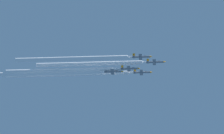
# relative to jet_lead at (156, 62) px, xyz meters

# --- Properties ---
(jet_lead) EXTENTS (8.30, 12.09, 2.91)m
(jet_lead) POSITION_rel_jet_lead_xyz_m (0.00, 0.00, 0.00)
(jet_lead) COLOR slate
(jet_left_wingman) EXTENTS (8.30, 12.09, 2.91)m
(jet_left_wingman) POSITION_rel_jet_lead_xyz_m (-11.52, -8.22, -1.47)
(jet_left_wingman) COLOR slate
(jet_right_wingman) EXTENTS (8.30, 12.09, 2.91)m
(jet_right_wingman) POSITION_rel_jet_lead_xyz_m (11.24, -7.97, -1.48)
(jet_right_wingman) COLOR slate
(jet_slot) EXTENTS (8.30, 12.09, 2.91)m
(jet_slot) POSITION_rel_jet_lead_xyz_m (-0.14, -15.43, -3.85)
(jet_slot) COLOR slate
(jet_high_trail) EXTENTS (8.30, 12.09, 2.91)m
(jet_high_trail) POSITION_rel_jet_lead_xyz_m (0.15, -25.18, -5.65)
(jet_high_trail) COLOR slate
(smoke_trail_lead) EXTENTS (2.41, 66.45, 2.41)m
(smoke_trail_lead) POSITION_rel_jet_lead_xyz_m (0.00, -38.74, -0.03)
(smoke_trail_lead) COLOR white
(smoke_trail_left_wingman) EXTENTS (2.41, 79.07, 2.41)m
(smoke_trail_left_wingman) POSITION_rel_jet_lead_xyz_m (-11.52, -53.25, -1.50)
(smoke_trail_left_wingman) COLOR white
(smoke_trail_right_wingman) EXTENTS (2.41, 69.28, 2.41)m
(smoke_trail_right_wingman) POSITION_rel_jet_lead_xyz_m (11.24, -48.13, -1.50)
(smoke_trail_right_wingman) COLOR white
(smoke_trail_slot) EXTENTS (2.41, 69.40, 2.41)m
(smoke_trail_slot) POSITION_rel_jet_lead_xyz_m (-0.14, -55.64, -3.88)
(smoke_trail_slot) COLOR white
(smoke_trail_high_trail) EXTENTS (2.41, 68.21, 2.41)m
(smoke_trail_high_trail) POSITION_rel_jet_lead_xyz_m (0.15, -64.79, -5.68)
(smoke_trail_high_trail) COLOR white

